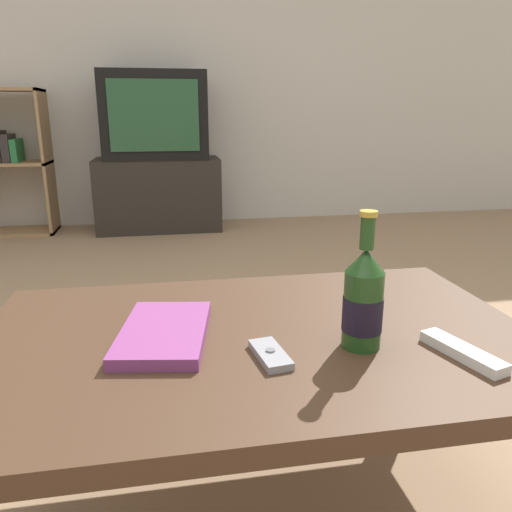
{
  "coord_description": "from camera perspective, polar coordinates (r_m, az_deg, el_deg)",
  "views": [
    {
      "loc": [
        -0.17,
        -0.9,
        0.83
      ],
      "look_at": [
        0.03,
        0.21,
        0.5
      ],
      "focal_mm": 35.0,
      "sensor_mm": 36.0,
      "label": 1
    }
  ],
  "objects": [
    {
      "name": "table_book",
      "position": [
        1.0,
        -10.46,
        -8.61
      ],
      "size": [
        0.2,
        0.29,
        0.02
      ],
      "rotation": [
        0.0,
        0.0,
        -0.17
      ],
      "color": "#7F3875",
      "rests_on": "coffee_table"
    },
    {
      "name": "beer_bottle",
      "position": [
        0.95,
        12.15,
        -4.97
      ],
      "size": [
        0.07,
        0.07,
        0.26
      ],
      "color": "#1E4219",
      "rests_on": "coffee_table"
    },
    {
      "name": "ground_plane",
      "position": [
        1.24,
        0.33,
        -25.9
      ],
      "size": [
        12.0,
        12.0,
        0.0
      ],
      "primitive_type": "plane",
      "color": "#937556"
    },
    {
      "name": "remote_control",
      "position": [
        0.99,
        22.52,
        -10.08
      ],
      "size": [
        0.09,
        0.18,
        0.02
      ],
      "rotation": [
        0.0,
        0.0,
        0.28
      ],
      "color": "white",
      "rests_on": "coffee_table"
    },
    {
      "name": "cell_phone",
      "position": [
        0.92,
        1.84,
        -11.16
      ],
      "size": [
        0.06,
        0.12,
        0.02
      ],
      "rotation": [
        0.0,
        0.0,
        0.15
      ],
      "color": "gray",
      "rests_on": "coffee_table"
    },
    {
      "name": "back_wall",
      "position": [
        3.96,
        -8.43,
        22.8
      ],
      "size": [
        8.0,
        0.05,
        2.6
      ],
      "color": "beige",
      "rests_on": "ground_plane"
    },
    {
      "name": "tv_stand",
      "position": [
        3.7,
        -11.05,
        6.94
      ],
      "size": [
        0.87,
        0.4,
        0.51
      ],
      "color": "#28231E",
      "rests_on": "ground_plane"
    },
    {
      "name": "coffee_table",
      "position": [
        1.04,
        0.36,
        -11.66
      ],
      "size": [
        1.1,
        0.69,
        0.4
      ],
      "color": "#422B1C",
      "rests_on": "ground_plane"
    },
    {
      "name": "bookshelf",
      "position": [
        3.88,
        -26.74,
        9.97
      ],
      "size": [
        0.52,
        0.3,
        0.98
      ],
      "color": "#99754C",
      "rests_on": "ground_plane"
    },
    {
      "name": "television",
      "position": [
        3.65,
        -11.52,
        15.46
      ],
      "size": [
        0.71,
        0.42,
        0.59
      ],
      "color": "black",
      "rests_on": "tv_stand"
    }
  ]
}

